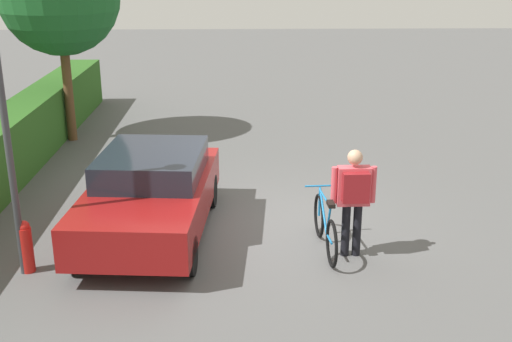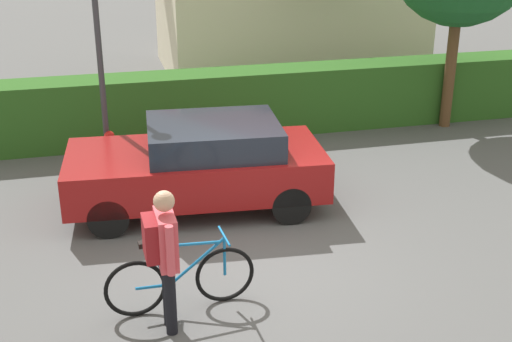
# 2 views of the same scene
# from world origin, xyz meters

# --- Properties ---
(ground_plane) EXTENTS (60.00, 60.00, 0.00)m
(ground_plane) POSITION_xyz_m (0.00, 0.00, 0.00)
(ground_plane) COLOR #565656
(parked_car_near) EXTENTS (4.07, 2.15, 1.38)m
(parked_car_near) POSITION_xyz_m (-0.36, 1.88, 0.73)
(parked_car_near) COLOR maroon
(parked_car_near) RESTS_ON ground
(bicycle) EXTENTS (1.80, 0.50, 0.96)m
(bicycle) POSITION_xyz_m (-1.07, -0.92, 0.40)
(bicycle) COLOR black
(bicycle) RESTS_ON ground
(person_rider) EXTENTS (0.36, 0.68, 1.71)m
(person_rider) POSITION_xyz_m (-1.29, -1.30, 1.05)
(person_rider) COLOR black
(person_rider) RESTS_ON ground
(street_lamp) EXTENTS (0.28, 0.28, 4.35)m
(street_lamp) POSITION_xyz_m (-1.71, 3.60, 2.80)
(street_lamp) COLOR #38383D
(street_lamp) RESTS_ON ground
(fire_hydrant) EXTENTS (0.20, 0.20, 0.81)m
(fire_hydrant) POSITION_xyz_m (-1.66, 3.55, 0.41)
(fire_hydrant) COLOR red
(fire_hydrant) RESTS_ON ground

